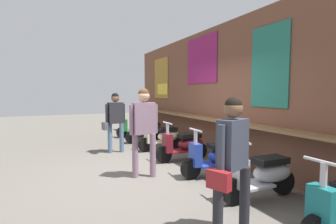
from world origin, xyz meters
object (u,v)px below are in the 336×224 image
object	(u,v)px
scooter_blue	(217,156)
scooter_cream	(164,137)
scooter_green	(137,127)
shopper_browsing	(115,116)
scooter_maroon	(185,145)
shopper_passing	(144,122)
scooter_black	(148,131)
scooter_silver	(264,174)
shopper_with_handbag	(232,153)

from	to	relation	value
scooter_blue	scooter_cream	bearing A→B (deg)	-86.76
scooter_green	shopper_browsing	distance (m)	2.65
scooter_maroon	shopper_passing	bearing A→B (deg)	28.97
scooter_black	scooter_cream	distance (m)	1.26
scooter_silver	shopper_browsing	size ratio (longest dim) A/B	0.84
shopper_browsing	shopper_passing	xyz separation A→B (m)	(2.31, 0.01, 0.08)
scooter_maroon	shopper_with_handbag	bearing A→B (deg)	69.71
scooter_silver	scooter_black	bearing A→B (deg)	-87.85
scooter_black	shopper_browsing	size ratio (longest dim) A/B	0.84
shopper_with_handbag	shopper_browsing	distance (m)	4.72
scooter_silver	shopper_with_handbag	size ratio (longest dim) A/B	0.87
scooter_green	scooter_maroon	world-z (taller)	same
scooter_silver	shopper_passing	bearing A→B (deg)	-50.83
scooter_green	shopper_passing	world-z (taller)	shopper_passing
scooter_maroon	scooter_silver	distance (m)	2.53
scooter_black	scooter_silver	size ratio (longest dim) A/B	1.00
shopper_passing	shopper_browsing	bearing A→B (deg)	-2.66
scooter_maroon	scooter_blue	xyz separation A→B (m)	(1.29, -0.00, 0.00)
shopper_with_handbag	shopper_passing	distance (m)	2.41
scooter_green	shopper_passing	size ratio (longest dim) A/B	0.80
shopper_with_handbag	scooter_blue	bearing A→B (deg)	127.36
scooter_green	scooter_black	world-z (taller)	same
scooter_green	scooter_silver	distance (m)	6.28
scooter_cream	shopper_passing	bearing A→B (deg)	53.72
scooter_cream	scooter_black	bearing A→B (deg)	-92.79
scooter_green	scooter_silver	world-z (taller)	same
shopper_browsing	scooter_black	bearing A→B (deg)	118.07
scooter_green	scooter_silver	bearing A→B (deg)	89.83
shopper_passing	scooter_green	bearing A→B (deg)	-19.57
scooter_maroon	scooter_cream	bearing A→B (deg)	-90.13
scooter_silver	scooter_blue	bearing A→B (deg)	-87.85
scooter_maroon	shopper_browsing	size ratio (longest dim) A/B	0.84
shopper_with_handbag	scooter_green	bearing A→B (deg)	149.77
shopper_browsing	shopper_passing	size ratio (longest dim) A/B	0.95
scooter_green	shopper_with_handbag	distance (m)	7.02
scooter_maroon	shopper_browsing	world-z (taller)	shopper_browsing
scooter_maroon	scooter_green	bearing A→B (deg)	-90.13
shopper_browsing	shopper_passing	distance (m)	2.31
scooter_black	shopper_with_handbag	world-z (taller)	shopper_with_handbag
scooter_maroon	shopper_passing	xyz separation A→B (m)	(0.75, -1.35, 0.70)
shopper_with_handbag	shopper_passing	bearing A→B (deg)	163.78
scooter_green	scooter_cream	distance (m)	2.46
scooter_silver	scooter_maroon	bearing A→B (deg)	-87.85
scooter_black	scooter_cream	bearing A→B (deg)	90.90
scooter_cream	shopper_browsing	xyz separation A→B (m)	(-0.28, -1.36, 0.62)
scooter_green	scooter_blue	size ratio (longest dim) A/B	1.00
scooter_cream	scooter_blue	bearing A→B (deg)	87.21
scooter_maroon	shopper_browsing	bearing A→B (deg)	-49.15
scooter_green	scooter_cream	bearing A→B (deg)	89.83
scooter_black	scooter_blue	size ratio (longest dim) A/B	1.00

